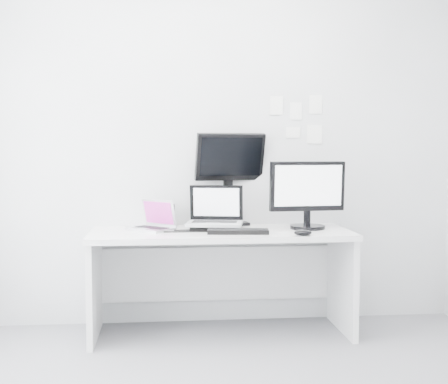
# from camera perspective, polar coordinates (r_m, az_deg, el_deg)

# --- Properties ---
(back_wall) EXTENTS (3.60, 0.00, 3.60)m
(back_wall) POSITION_cam_1_polar(r_m,az_deg,el_deg) (4.57, -0.72, 4.70)
(back_wall) COLOR silver
(back_wall) RESTS_ON ground
(desk) EXTENTS (1.80, 0.70, 0.73)m
(desk) POSITION_cam_1_polar(r_m,az_deg,el_deg) (4.32, -0.29, -8.41)
(desk) COLOR white
(desk) RESTS_ON ground
(macbook) EXTENTS (0.37, 0.37, 0.22)m
(macbook) POSITION_cam_1_polar(r_m,az_deg,el_deg) (4.29, -6.86, -2.09)
(macbook) COLOR #B8B8BC
(macbook) RESTS_ON desk
(speaker) EXTENTS (0.10, 0.10, 0.16)m
(speaker) POSITION_cam_1_polar(r_m,az_deg,el_deg) (4.48, -5.12, -2.19)
(speaker) COLOR black
(speaker) RESTS_ON desk
(dell_laptop) EXTENTS (0.43, 0.36, 0.32)m
(dell_laptop) POSITION_cam_1_polar(r_m,az_deg,el_deg) (4.29, -0.88, -1.41)
(dell_laptop) COLOR #AEB1B5
(dell_laptop) RESTS_ON desk
(rear_monitor) EXTENTS (0.54, 0.28, 0.70)m
(rear_monitor) POSITION_cam_1_polar(r_m,az_deg,el_deg) (4.54, 0.49, 1.31)
(rear_monitor) COLOR black
(rear_monitor) RESTS_ON desk
(samsung_monitor) EXTENTS (0.56, 0.29, 0.50)m
(samsung_monitor) POSITION_cam_1_polar(r_m,az_deg,el_deg) (4.37, 7.79, -0.18)
(samsung_monitor) COLOR black
(samsung_monitor) RESTS_ON desk
(keyboard) EXTENTS (0.42, 0.19, 0.03)m
(keyboard) POSITION_cam_1_polar(r_m,az_deg,el_deg) (4.12, 1.31, -3.68)
(keyboard) COLOR black
(keyboard) RESTS_ON desk
(mouse) EXTENTS (0.12, 0.08, 0.04)m
(mouse) POSITION_cam_1_polar(r_m,az_deg,el_deg) (4.04, 7.34, -3.77)
(mouse) COLOR black
(mouse) RESTS_ON desk
(wall_note_0) EXTENTS (0.10, 0.00, 0.14)m
(wall_note_0) POSITION_cam_1_polar(r_m,az_deg,el_deg) (4.64, 4.89, 8.02)
(wall_note_0) COLOR white
(wall_note_0) RESTS_ON back_wall
(wall_note_1) EXTENTS (0.09, 0.00, 0.13)m
(wall_note_1) POSITION_cam_1_polar(r_m,az_deg,el_deg) (4.66, 6.71, 7.49)
(wall_note_1) COLOR white
(wall_note_1) RESTS_ON back_wall
(wall_note_2) EXTENTS (0.10, 0.00, 0.14)m
(wall_note_2) POSITION_cam_1_polar(r_m,az_deg,el_deg) (4.70, 8.52, 8.05)
(wall_note_2) COLOR white
(wall_note_2) RESTS_ON back_wall
(wall_note_3) EXTENTS (0.11, 0.00, 0.08)m
(wall_note_3) POSITION_cam_1_polar(r_m,az_deg,el_deg) (4.65, 6.45, 5.53)
(wall_note_3) COLOR white
(wall_note_3) RESTS_ON back_wall
(wall_note_4) EXTENTS (0.12, 0.00, 0.14)m
(wall_note_4) POSITION_cam_1_polar(r_m,az_deg,el_deg) (4.69, 8.42, 5.34)
(wall_note_4) COLOR white
(wall_note_4) RESTS_ON back_wall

